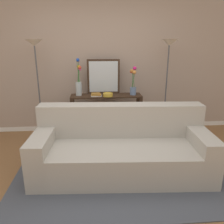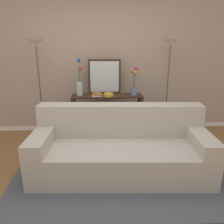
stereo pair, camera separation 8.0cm
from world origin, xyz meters
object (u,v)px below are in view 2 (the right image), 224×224
object	(u,v)px
vase_tall_flowers	(80,82)
book_stack	(97,95)
book_row_under_console	(89,133)
vase_short_flowers	(134,84)
couch	(121,150)
wall_mirror	(105,77)
floor_lamp_right	(169,62)
fruit_bowl	(109,95)
floor_lamp_left	(37,63)
console_table	(107,108)

from	to	relation	value
vase_tall_flowers	book_stack	bearing A→B (deg)	-19.88
book_row_under_console	vase_short_flowers	bearing A→B (deg)	-0.83
book_stack	book_row_under_console	xyz separation A→B (m)	(-0.18, 0.08, -0.76)
couch	wall_mirror	world-z (taller)	wall_mirror
couch	vase_short_flowers	world-z (taller)	vase_short_flowers
floor_lamp_right	book_row_under_console	xyz separation A→B (m)	(-1.44, 0.09, -1.33)
vase_short_flowers	book_row_under_console	distance (m)	1.26
wall_mirror	vase_short_flowers	xyz separation A→B (m)	(0.53, -0.15, -0.11)
vase_tall_flowers	vase_short_flowers	size ratio (longest dim) A/B	1.29
couch	fruit_bowl	distance (m)	1.26
vase_tall_flowers	couch	bearing A→B (deg)	-64.17
floor_lamp_left	book_row_under_console	world-z (taller)	floor_lamp_left
couch	fruit_bowl	world-z (taller)	couch
wall_mirror	floor_lamp_left	bearing A→B (deg)	-168.77
couch	floor_lamp_right	xyz separation A→B (m)	(0.95, 1.16, 1.07)
couch	vase_tall_flowers	bearing A→B (deg)	115.83
couch	vase_tall_flowers	distance (m)	1.59
floor_lamp_right	fruit_bowl	bearing A→B (deg)	-179.29
floor_lamp_right	vase_tall_flowers	size ratio (longest dim) A/B	2.67
couch	book_row_under_console	world-z (taller)	couch
floor_lamp_left	book_stack	size ratio (longest dim) A/B	9.17
floor_lamp_left	couch	bearing A→B (deg)	-41.86
book_stack	wall_mirror	bearing A→B (deg)	56.65
floor_lamp_left	vase_tall_flowers	size ratio (longest dim) A/B	2.67
console_table	book_row_under_console	xyz separation A→B (m)	(-0.36, 0.00, -0.49)
floor_lamp_left	fruit_bowl	world-z (taller)	floor_lamp_left
wall_mirror	vase_short_flowers	size ratio (longest dim) A/B	1.24
fruit_bowl	book_row_under_console	bearing A→B (deg)	165.49
wall_mirror	vase_tall_flowers	world-z (taller)	vase_tall_flowers
vase_tall_flowers	vase_short_flowers	xyz separation A→B (m)	(0.98, -0.04, -0.03)
console_table	wall_mirror	world-z (taller)	wall_mirror
wall_mirror	fruit_bowl	size ratio (longest dim) A/B	3.57
floor_lamp_left	vase_short_flowers	bearing A→B (deg)	2.57
wall_mirror	fruit_bowl	world-z (taller)	wall_mirror
couch	vase_short_flowers	size ratio (longest dim) A/B	4.61
fruit_bowl	book_row_under_console	size ratio (longest dim) A/B	0.52
floor_lamp_left	book_row_under_console	size ratio (longest dim) A/B	5.18
floor_lamp_left	wall_mirror	bearing A→B (deg)	11.23
vase_tall_flowers	floor_lamp_left	bearing A→B (deg)	-170.60
floor_lamp_left	console_table	bearing A→B (deg)	4.24
wall_mirror	book_row_under_console	xyz separation A→B (m)	(-0.32, -0.14, -1.05)
floor_lamp_left	fruit_bowl	bearing A→B (deg)	-0.63
couch	vase_tall_flowers	world-z (taller)	vase_tall_flowers
console_table	fruit_bowl	size ratio (longest dim) A/B	7.29
couch	book_stack	xyz separation A→B (m)	(-0.31, 1.17, 0.50)
fruit_bowl	book_row_under_console	distance (m)	0.86
floor_lamp_right	wall_mirror	world-z (taller)	floor_lamp_right
floor_lamp_left	fruit_bowl	size ratio (longest dim) A/B	9.96
couch	floor_lamp_left	xyz separation A→B (m)	(-1.30, 1.16, 1.07)
floor_lamp_right	couch	bearing A→B (deg)	-129.20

